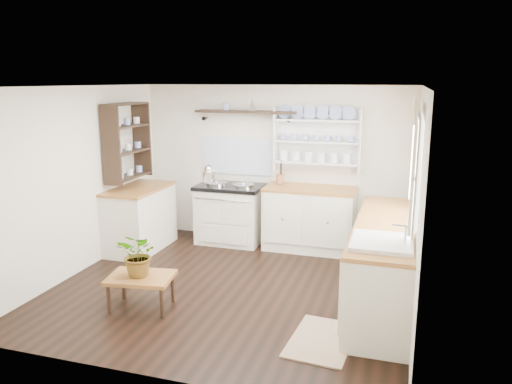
# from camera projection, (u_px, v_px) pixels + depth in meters

# --- Properties ---
(floor) EXTENTS (4.00, 3.80, 0.01)m
(floor) POSITION_uv_depth(u_px,v_px,m) (232.00, 287.00, 5.84)
(floor) COLOR black
(floor) RESTS_ON ground
(wall_back) EXTENTS (4.00, 0.02, 2.30)m
(wall_back) POSITION_uv_depth(u_px,v_px,m) (274.00, 164.00, 7.36)
(wall_back) COLOR silver
(wall_back) RESTS_ON ground
(wall_right) EXTENTS (0.02, 3.80, 2.30)m
(wall_right) POSITION_uv_depth(u_px,v_px,m) (417.00, 204.00, 5.01)
(wall_right) COLOR silver
(wall_right) RESTS_ON ground
(wall_left) EXTENTS (0.02, 3.80, 2.30)m
(wall_left) POSITION_uv_depth(u_px,v_px,m) (78.00, 181.00, 6.16)
(wall_left) COLOR silver
(wall_left) RESTS_ON ground
(ceiling) EXTENTS (4.00, 3.80, 0.01)m
(ceiling) POSITION_uv_depth(u_px,v_px,m) (229.00, 86.00, 5.34)
(ceiling) COLOR white
(ceiling) RESTS_ON wall_back
(window) EXTENTS (0.08, 1.55, 1.22)m
(window) POSITION_uv_depth(u_px,v_px,m) (415.00, 161.00, 5.08)
(window) COLOR white
(window) RESTS_ON wall_right
(aga_cooker) EXTENTS (0.97, 0.67, 0.89)m
(aga_cooker) POSITION_uv_depth(u_px,v_px,m) (230.00, 213.00, 7.38)
(aga_cooker) COLOR #EEE3CE
(aga_cooker) RESTS_ON floor
(back_cabinets) EXTENTS (1.27, 0.63, 0.90)m
(back_cabinets) POSITION_uv_depth(u_px,v_px,m) (309.00, 218.00, 7.06)
(back_cabinets) COLOR #F0E6CF
(back_cabinets) RESTS_ON floor
(right_cabinets) EXTENTS (0.62, 2.43, 0.90)m
(right_cabinets) POSITION_uv_depth(u_px,v_px,m) (383.00, 262.00, 5.35)
(right_cabinets) COLOR #F0E6CF
(right_cabinets) RESTS_ON floor
(belfast_sink) EXTENTS (0.55, 0.60, 0.45)m
(belfast_sink) POSITION_uv_depth(u_px,v_px,m) (381.00, 255.00, 4.57)
(belfast_sink) COLOR white
(belfast_sink) RESTS_ON right_cabinets
(left_cabinets) EXTENTS (0.62, 1.13, 0.90)m
(left_cabinets) POSITION_uv_depth(u_px,v_px,m) (140.00, 218.00, 7.07)
(left_cabinets) COLOR #F0E6CF
(left_cabinets) RESTS_ON floor
(plate_rack) EXTENTS (1.20, 0.22, 0.90)m
(plate_rack) POSITION_uv_depth(u_px,v_px,m) (318.00, 139.00, 7.05)
(plate_rack) COLOR white
(plate_rack) RESTS_ON wall_back
(high_shelf) EXTENTS (1.50, 0.29, 0.16)m
(high_shelf) POSITION_uv_depth(u_px,v_px,m) (246.00, 112.00, 7.19)
(high_shelf) COLOR black
(high_shelf) RESTS_ON wall_back
(left_shelving) EXTENTS (0.28, 0.80, 1.05)m
(left_shelving) POSITION_uv_depth(u_px,v_px,m) (127.00, 141.00, 6.87)
(left_shelving) COLOR black
(left_shelving) RESTS_ON wall_left
(kettle) EXTENTS (0.19, 0.19, 0.24)m
(kettle) POSITION_uv_depth(u_px,v_px,m) (209.00, 173.00, 7.21)
(kettle) COLOR silver
(kettle) RESTS_ON aga_cooker
(utensil_crock) EXTENTS (0.12, 0.12, 0.14)m
(utensil_crock) POSITION_uv_depth(u_px,v_px,m) (280.00, 179.00, 7.15)
(utensil_crock) COLOR #935836
(utensil_crock) RESTS_ON back_cabinets
(center_table) EXTENTS (0.73, 0.57, 0.36)m
(center_table) POSITION_uv_depth(u_px,v_px,m) (141.00, 280.00, 5.24)
(center_table) COLOR brown
(center_table) RESTS_ON floor
(potted_plant) EXTENTS (0.48, 0.43, 0.47)m
(potted_plant) POSITION_uv_depth(u_px,v_px,m) (139.00, 254.00, 5.17)
(potted_plant) COLOR #3F7233
(potted_plant) RESTS_ON center_table
(floor_rug) EXTENTS (0.62, 0.89, 0.02)m
(floor_rug) POSITION_uv_depth(u_px,v_px,m) (322.00, 340.00, 4.63)
(floor_rug) COLOR #85634D
(floor_rug) RESTS_ON floor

